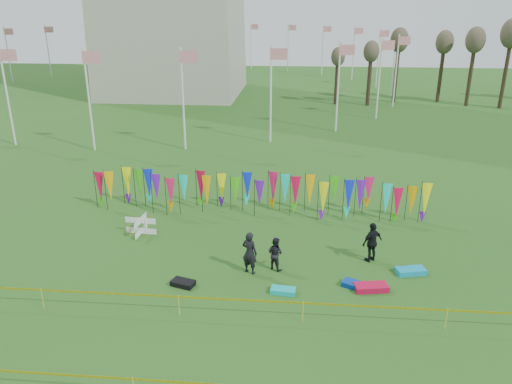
# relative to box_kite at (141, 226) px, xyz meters

# --- Properties ---
(ground) EXTENTS (160.00, 160.00, 0.00)m
(ground) POSITION_rel_box_kite_xyz_m (5.46, -4.97, -0.46)
(ground) COLOR #225117
(ground) RESTS_ON ground
(flagpole_ring) EXTENTS (57.40, 56.16, 8.00)m
(flagpole_ring) POSITION_rel_box_kite_xyz_m (-8.54, 43.03, 3.54)
(flagpole_ring) COLOR silver
(flagpole_ring) RESTS_ON ground
(banner_row) EXTENTS (18.64, 0.64, 2.20)m
(banner_row) POSITION_rel_box_kite_xyz_m (5.74, 3.25, 0.86)
(banner_row) COLOR black
(banner_row) RESTS_ON ground
(caution_tape_near) EXTENTS (26.00, 0.02, 0.90)m
(caution_tape_near) POSITION_rel_box_kite_xyz_m (5.23, -6.89, 0.32)
(caution_tape_near) COLOR #F8F405
(caution_tape_near) RESTS_ON ground
(box_kite) EXTENTS (0.83, 0.83, 0.92)m
(box_kite) POSITION_rel_box_kite_xyz_m (0.00, 0.00, 0.00)
(box_kite) COLOR red
(box_kite) RESTS_ON ground
(person_left) EXTENTS (0.85, 0.75, 1.94)m
(person_left) POSITION_rel_box_kite_xyz_m (5.94, -3.42, 0.51)
(person_left) COLOR black
(person_left) RESTS_ON ground
(person_mid) EXTENTS (0.87, 0.78, 1.53)m
(person_mid) POSITION_rel_box_kite_xyz_m (7.03, -3.00, 0.30)
(person_mid) COLOR black
(person_mid) RESTS_ON ground
(person_right) EXTENTS (1.27, 1.16, 1.89)m
(person_right) POSITION_rel_box_kite_xyz_m (11.38, -1.86, 0.49)
(person_right) COLOR black
(person_right) RESTS_ON ground
(kite_bag_turquoise) EXTENTS (1.05, 0.60, 0.20)m
(kite_bag_turquoise) POSITION_rel_box_kite_xyz_m (7.47, -4.95, -0.36)
(kite_bag_turquoise) COLOR #0CC2C2
(kite_bag_turquoise) RESTS_ON ground
(kite_bag_blue) EXTENTS (1.18, 0.96, 0.22)m
(kite_bag_blue) POSITION_rel_box_kite_xyz_m (10.45, -4.26, -0.35)
(kite_bag_blue) COLOR #09369F
(kite_bag_blue) RESTS_ON ground
(kite_bag_red) EXTENTS (1.45, 0.86, 0.25)m
(kite_bag_red) POSITION_rel_box_kite_xyz_m (11.07, -4.42, -0.33)
(kite_bag_red) COLOR red
(kite_bag_red) RESTS_ON ground
(kite_bag_black) EXTENTS (1.08, 0.82, 0.22)m
(kite_bag_black) POSITION_rel_box_kite_xyz_m (3.27, -4.75, -0.35)
(kite_bag_black) COLOR black
(kite_bag_black) RESTS_ON ground
(kite_bag_teal) EXTENTS (1.36, 0.87, 0.24)m
(kite_bag_teal) POSITION_rel_box_kite_xyz_m (12.98, -2.88, -0.34)
(kite_bag_teal) COLOR #0D99C1
(kite_bag_teal) RESTS_ON ground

